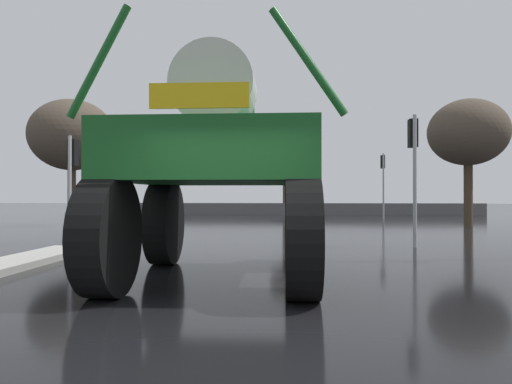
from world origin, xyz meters
name	(u,v)px	position (x,y,z in m)	size (l,w,h in m)	color
ground_plane	(274,226)	(0.00, 18.00, 0.00)	(120.00, 120.00, 0.00)	black
oversize_sprayer	(219,170)	(-0.44, 3.45, 2.00)	(4.14, 5.19, 4.35)	black
sedan_ahead	(302,209)	(1.48, 22.54, 0.71)	(1.98, 4.15, 1.52)	black
traffic_signal_near_left	(72,165)	(-5.98, 9.04, 2.46)	(0.24, 0.54, 3.38)	#A8AAAF
traffic_signal_near_right	(413,151)	(4.49, 9.03, 2.84)	(0.24, 0.54, 3.89)	#A8AAAF
traffic_signal_far_left	(383,171)	(6.74, 25.13, 3.05)	(0.24, 0.55, 4.18)	#A8AAAF
bare_tree_left	(72,135)	(-9.92, 17.01, 4.47)	(4.10, 4.10, 6.23)	#473828
bare_tree_right	(468,133)	(9.38, 17.97, 4.52)	(3.76, 3.76, 6.15)	#473828
bare_tree_far_center	(285,146)	(0.40, 32.76, 5.52)	(2.60, 2.60, 6.82)	#473828
roadside_barrier	(280,209)	(0.00, 30.55, 0.45)	(30.68, 0.24, 0.90)	#59595B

